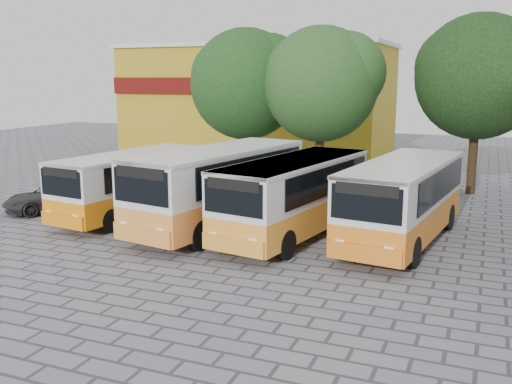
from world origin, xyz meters
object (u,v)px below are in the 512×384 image
at_px(bus_centre_right, 294,192).
at_px(bus_far_right, 403,196).
at_px(bus_centre_left, 220,183).
at_px(bus_far_left, 132,180).
at_px(parked_car, 53,198).

distance_m(bus_centre_right, bus_far_right, 3.87).
relative_size(bus_centre_right, bus_far_right, 1.00).
relative_size(bus_centre_left, bus_centre_right, 1.08).
relative_size(bus_centre_left, bus_far_right, 1.08).
xyz_separation_m(bus_far_left, bus_far_right, (11.10, 0.36, 0.12)).
distance_m(bus_far_left, bus_centre_right, 7.31).
bearing_deg(bus_far_right, bus_centre_left, -167.01).
height_order(bus_centre_left, bus_centre_right, bus_centre_left).
height_order(bus_centre_right, parked_car, bus_centre_right).
xyz_separation_m(bus_far_left, parked_car, (-3.92, -0.42, -0.99)).
bearing_deg(bus_centre_left, bus_centre_right, 9.00).
relative_size(bus_far_right, parked_car, 2.01).
distance_m(bus_centre_right, parked_car, 11.27).
bearing_deg(bus_centre_left, parked_car, -169.12).
distance_m(bus_far_left, bus_far_right, 11.10).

